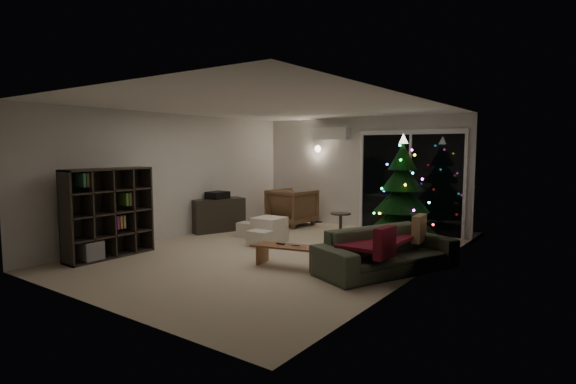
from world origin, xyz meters
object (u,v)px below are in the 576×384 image
christmas_tree (402,190)px  armchair (292,207)px  sofa (387,250)px  bookshelf (103,212)px  media_cabinet (218,215)px  coffee_table (289,257)px

christmas_tree → armchair: bearing=170.0°
sofa → armchair: bearing=78.2°
armchair → sofa: bearing=151.1°
bookshelf → media_cabinet: bookshelf is taller
media_cabinet → sofa: 4.39m
media_cabinet → christmas_tree: christmas_tree is taller
media_cabinet → sofa: (4.30, -0.86, -0.04)m
bookshelf → armchair: 4.41m
bookshelf → sofa: size_ratio=0.68×
media_cabinet → armchair: (0.87, 1.59, 0.07)m
armchair → coffee_table: size_ratio=0.87×
bookshelf → coffee_table: size_ratio=1.37×
coffee_table → media_cabinet: bearing=140.2°
coffee_table → christmas_tree: 2.85m
bookshelf → media_cabinet: bearing=79.6°
christmas_tree → sofa: bearing=-74.1°
armchair → sofa: (3.43, -2.45, -0.11)m
bookshelf → christmas_tree: (3.75, 3.81, 0.29)m
bookshelf → christmas_tree: 5.35m
sofa → media_cabinet: bearing=102.4°
christmas_tree → coffee_table: bearing=-105.8°
media_cabinet → coffee_table: media_cabinet is taller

